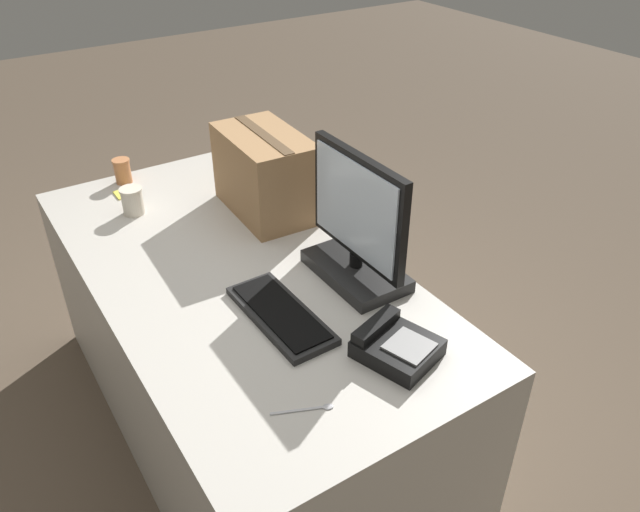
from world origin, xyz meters
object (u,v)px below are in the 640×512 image
paper_cup_left (123,171)px  spoon (310,409)px  monitor (357,233)px  paper_cup_right (133,201)px  sticky_note_pad (125,193)px  keyboard (281,314)px  desk_phone (396,346)px  cardboard_box (265,173)px

paper_cup_left → spoon: paper_cup_left is taller
spoon → monitor: bearing=66.6°
paper_cup_right → sticky_note_pad: bearing=173.1°
paper_cup_right → paper_cup_left: bearing=169.3°
keyboard → sticky_note_pad: size_ratio=5.09×
desk_phone → paper_cup_right: (-1.17, -0.34, 0.02)m
monitor → spoon: size_ratio=2.90×
desk_phone → paper_cup_left: 1.48m
desk_phone → paper_cup_left: paper_cup_left is taller
paper_cup_left → cardboard_box: bearing=36.1°
paper_cup_right → spoon: paper_cup_right is taller
paper_cup_right → sticky_note_pad: size_ratio=1.33×
paper_cup_right → spoon: bearing=1.6°
cardboard_box → spoon: bearing=-23.0°
sticky_note_pad → monitor: bearing=24.4°
keyboard → paper_cup_right: paper_cup_right is taller
paper_cup_right → sticky_note_pad: 0.18m
monitor → keyboard: bearing=-79.9°
keyboard → paper_cup_left: paper_cup_left is taller
keyboard → desk_phone: size_ratio=1.62×
desk_phone → cardboard_box: cardboard_box is taller
keyboard → paper_cup_right: size_ratio=3.83×
sticky_note_pad → paper_cup_right: bearing=-6.9°
monitor → cardboard_box: monitor is taller
monitor → desk_phone: monitor is taller
paper_cup_left → spoon: 1.50m
spoon → cardboard_box: size_ratio=0.35×
monitor → paper_cup_left: monitor is taller
monitor → sticky_note_pad: monitor is taller
paper_cup_right → sticky_note_pad: paper_cup_right is taller
paper_cup_right → keyboard: bearing=10.1°
spoon → paper_cup_left: bearing=112.4°
cardboard_box → sticky_note_pad: (-0.43, -0.42, -0.15)m
keyboard → sticky_note_pad: (-1.04, -0.13, -0.01)m
paper_cup_left → paper_cup_right: size_ratio=0.98×
monitor → spoon: (0.41, -0.43, -0.16)m
spoon → cardboard_box: bearing=90.2°
paper_cup_right → spoon: (1.22, 0.03, -0.05)m
monitor → paper_cup_left: 1.17m
monitor → sticky_note_pad: 1.09m
paper_cup_left → cardboard_box: size_ratio=0.24×
paper_cup_right → cardboard_box: size_ratio=0.24×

